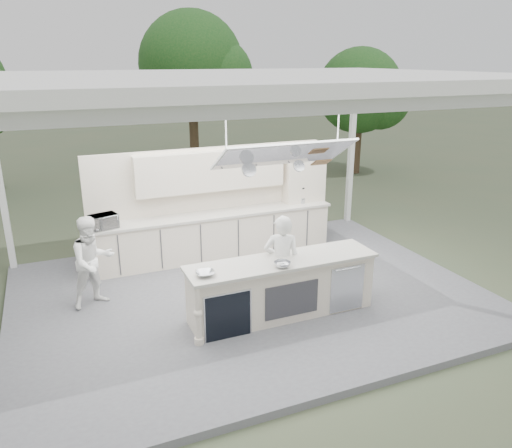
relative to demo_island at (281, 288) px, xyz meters
name	(u,v)px	position (x,y,z in m)	size (l,w,h in m)	color
ground	(249,299)	(-0.18, 0.91, -0.60)	(90.00, 90.00, 0.00)	#434832
stage_deck	(249,296)	(-0.18, 0.91, -0.54)	(8.00, 6.00, 0.12)	slate
tent	(249,84)	(-0.18, 0.90, 3.11)	(8.20, 6.20, 3.86)	white
demo_island	(281,288)	(0.00, 0.00, 0.00)	(3.10, 0.79, 0.95)	beige
back_counter	(215,234)	(-0.18, 2.81, 0.00)	(5.08, 0.72, 0.95)	beige
back_wall_unit	(231,185)	(0.27, 3.03, 0.98)	(5.05, 0.48, 2.25)	beige
tree_cluster	(132,83)	(-0.34, 10.68, 2.69)	(19.55, 9.40, 5.85)	#433421
head_chef	(282,263)	(0.11, 0.21, 0.33)	(0.59, 0.39, 1.62)	white
sous_chef	(93,261)	(-2.72, 1.55, 0.30)	(0.75, 0.59, 1.55)	white
toaster_oven	(104,222)	(-2.38, 2.68, 0.61)	(0.48, 0.33, 0.27)	#B7BABE
bowl_large	(205,274)	(-1.28, -0.09, 0.51)	(0.28, 0.28, 0.07)	silver
bowl_small	(282,264)	(-0.10, -0.24, 0.51)	(0.26, 0.26, 0.08)	silver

